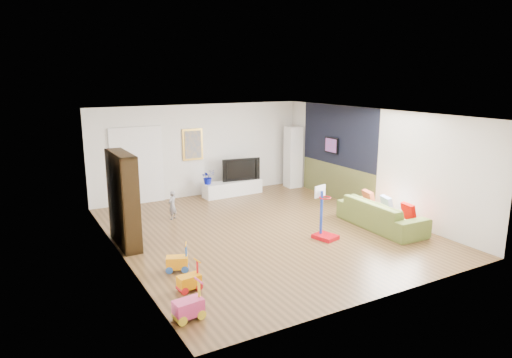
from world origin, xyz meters
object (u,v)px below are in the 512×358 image
bookshelf (123,200)px  sofa (381,214)px  media_console (233,188)px  basketball_hoop (326,213)px

bookshelf → sofa: bearing=-18.6°
media_console → basketball_hoop: basketball_hoop is taller
bookshelf → sofa: size_ratio=0.88×
media_console → basketball_hoop: 4.38m
bookshelf → media_console: bearing=33.6°
sofa → basketball_hoop: bearing=90.7°
bookshelf → basketball_hoop: bookshelf is taller
media_console → sofa: size_ratio=0.81×
media_console → bookshelf: 4.66m
media_console → basketball_hoop: (0.10, -4.37, 0.38)m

